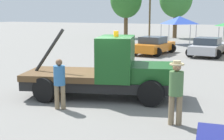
{
  "coord_description": "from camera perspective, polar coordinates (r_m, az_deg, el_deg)",
  "views": [
    {
      "loc": [
        5.31,
        -9.9,
        3.05
      ],
      "look_at": [
        0.5,
        0.0,
        1.05
      ],
      "focal_mm": 50.0,
      "sensor_mm": 36.0,
      "label": 1
    }
  ],
  "objects": [
    {
      "name": "parked_car_orange",
      "position": [
        23.95,
        7.64,
        4.46
      ],
      "size": [
        2.69,
        4.44,
        1.34
      ],
      "rotation": [
        0.0,
        0.0,
        1.48
      ],
      "color": "orange",
      "rests_on": "ground"
    },
    {
      "name": "tree_right",
      "position": [
        40.07,
        2.58,
        12.72
      ],
      "size": [
        3.96,
        3.96,
        7.07
      ],
      "color": "brown",
      "rests_on": "ground"
    },
    {
      "name": "parked_car_silver",
      "position": [
        23.8,
        17.14,
        4.06
      ],
      "size": [
        2.6,
        4.46,
        1.34
      ],
      "rotation": [
        0.0,
        0.0,
        1.52
      ],
      "color": "#B7B7BC",
      "rests_on": "ground"
    },
    {
      "name": "traffic_cone",
      "position": [
        15.94,
        2.66,
        0.19
      ],
      "size": [
        0.4,
        0.4,
        0.55
      ],
      "color": "black",
      "rests_on": "ground"
    },
    {
      "name": "person_near_truck",
      "position": [
        8.67,
        11.64,
        -3.15
      ],
      "size": [
        0.4,
        0.4,
        1.81
      ],
      "rotation": [
        0.0,
        0.0,
        1.85
      ],
      "color": "#847051",
      "rests_on": "ground"
    },
    {
      "name": "utility_pole",
      "position": [
        41.65,
        6.97,
        12.41
      ],
      "size": [
        2.2,
        0.24,
        8.74
      ],
      "color": "brown",
      "rests_on": "ground"
    },
    {
      "name": "tow_truck",
      "position": [
        11.38,
        -0.54,
        -0.35
      ],
      "size": [
        5.91,
        3.58,
        2.51
      ],
      "rotation": [
        0.0,
        0.0,
        0.31
      ],
      "color": "black",
      "rests_on": "ground"
    },
    {
      "name": "canopy_tent_blue",
      "position": [
        32.14,
        12.22,
        8.89
      ],
      "size": [
        2.92,
        2.92,
        2.79
      ],
      "color": "#9E9EA3",
      "rests_on": "ground"
    },
    {
      "name": "person_at_hood",
      "position": [
        10.09,
        -9.58,
        -1.89
      ],
      "size": [
        0.36,
        0.36,
        1.64
      ],
      "rotation": [
        0.0,
        0.0,
        5.14
      ],
      "color": "#847051",
      "rests_on": "ground"
    },
    {
      "name": "ground_plane",
      "position": [
        11.64,
        -2.22,
        -4.9
      ],
      "size": [
        160.0,
        160.0,
        0.0
      ],
      "primitive_type": "plane",
      "color": "gray"
    }
  ]
}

